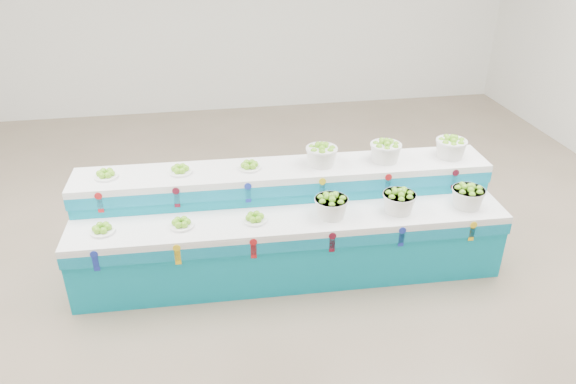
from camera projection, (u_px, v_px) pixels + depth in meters
The scene contains 14 objects.
ground at pixel (272, 267), 5.72m from camera, with size 10.00×10.00×0.00m, color #766650.
display_stand at pixel (288, 223), 5.53m from camera, with size 4.27×1.10×1.02m, color #0A8BA7, non-canonical shape.
plate_lower_left at pixel (102, 228), 4.96m from camera, with size 0.23×0.23×0.09m, color white.
plate_lower_mid at pixel (181, 223), 5.05m from camera, with size 0.23×0.23×0.09m, color white.
plate_lower_right at pixel (255, 217), 5.13m from camera, with size 0.23×0.23×0.09m, color white.
basket_lower_left at pixel (331, 206), 5.19m from camera, with size 0.32×0.32×0.23m, color silver, non-canonical shape.
basket_lower_mid at pixel (399, 201), 5.27m from camera, with size 0.32×0.32×0.23m, color silver, non-canonical shape.
basket_lower_right at pixel (468, 196), 5.36m from camera, with size 0.32×0.32×0.23m, color silver, non-canonical shape.
plate_upper_left at pixel (106, 174), 5.28m from camera, with size 0.23×0.23×0.09m, color white.
plate_upper_mid at pixel (180, 169), 5.37m from camera, with size 0.23×0.23×0.09m, color white.
plate_upper_right at pixel (249, 165), 5.45m from camera, with size 0.23×0.23×0.09m, color white.
basket_upper_left at pixel (322, 154), 5.51m from camera, with size 0.32×0.32×0.23m, color silver, non-canonical shape.
basket_upper_mid at pixel (386, 151), 5.59m from camera, with size 0.32×0.32×0.23m, color silver, non-canonical shape.
basket_upper_right at pixel (451, 147), 5.68m from camera, with size 0.32×0.32×0.23m, color silver, non-canonical shape.
Camera 1 is at (-0.62, -4.61, 3.43)m, focal length 33.74 mm.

